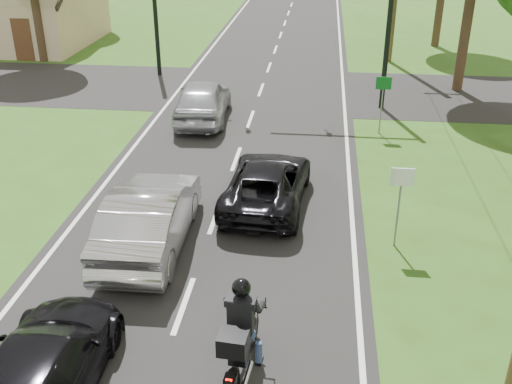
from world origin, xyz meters
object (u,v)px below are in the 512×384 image
silver_suv (203,100)px  dark_car_behind (40,372)px  silver_sedan (150,217)px  motorcycle_rider (241,341)px  dark_suv (267,183)px  sign_white (401,188)px  traffic_signal (342,4)px  sign_green (383,91)px

silver_suv → dark_car_behind: bearing=86.9°
silver_sedan → motorcycle_rider: bearing=121.8°
dark_suv → dark_car_behind: bearing=72.3°
silver_suv → sign_white: sign_white is taller
motorcycle_rider → silver_suv: 14.11m
motorcycle_rider → silver_sedan: (-2.82, 4.28, 0.00)m
dark_car_behind → traffic_signal: (5.11, 16.92, 3.46)m
silver_suv → sign_green: bearing=170.2°
dark_car_behind → sign_green: size_ratio=2.15×
dark_car_behind → sign_white: bearing=-139.7°
silver_sedan → silver_suv: bearing=-88.6°
motorcycle_rider → dark_suv: (-0.18, 6.89, -0.17)m
dark_suv → traffic_signal: bearing=-98.7°
dark_suv → dark_car_behind: dark_car_behind is taller
silver_sedan → sign_white: (6.02, 0.66, 0.78)m
motorcycle_rider → silver_sedan: size_ratio=0.49×
sign_green → motorcycle_rider: bearing=-104.7°
motorcycle_rider → sign_white: (3.20, 4.94, 0.78)m
silver_suv → sign_green: sign_green is taller
motorcycle_rider → dark_suv: motorcycle_rider is taller
dark_suv → sign_green: bearing=-116.8°
dark_car_behind → sign_green: (6.67, 13.90, 0.92)m
dark_car_behind → sign_green: sign_green is taller
traffic_signal → sign_green: 4.24m
motorcycle_rider → silver_sedan: 5.13m
dark_suv → dark_car_behind: size_ratio=1.01×
motorcycle_rider → dark_car_behind: size_ratio=0.53×
traffic_signal → sign_white: 11.39m
silver_suv → motorcycle_rider: bearing=100.4°
silver_suv → traffic_signal: size_ratio=0.74×
traffic_signal → silver_sedan: bearing=-111.8°
dark_suv → sign_white: (3.38, -1.95, 0.95)m
motorcycle_rider → sign_green: sign_green is taller
traffic_signal → sign_white: bearing=-83.0°
motorcycle_rider → dark_suv: size_ratio=0.53×
motorcycle_rider → dark_car_behind: motorcycle_rider is taller
motorcycle_rider → sign_white: 5.93m
silver_suv → dark_car_behind: silver_suv is taller
traffic_signal → motorcycle_rider: bearing=-96.6°
silver_sedan → traffic_signal: (4.66, 11.68, 3.32)m
silver_sedan → silver_suv: 9.45m
silver_suv → dark_car_behind: (0.05, -14.68, -0.14)m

